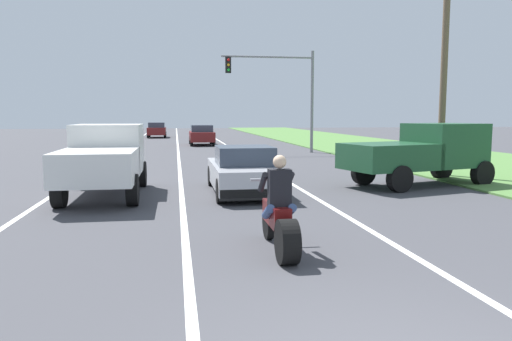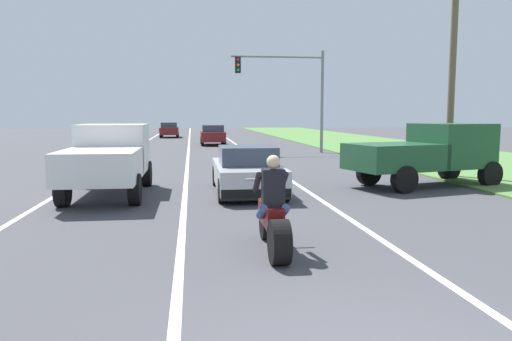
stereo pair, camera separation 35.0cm
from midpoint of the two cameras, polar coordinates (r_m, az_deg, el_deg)
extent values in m
cube|color=white|center=(23.90, -16.20, 0.82)|extent=(0.14, 120.00, 0.01)
cube|color=white|center=(23.89, 1.13, 1.07)|extent=(0.14, 120.00, 0.01)
cube|color=white|center=(23.62, -7.54, 0.96)|extent=(0.14, 120.00, 0.01)
cube|color=#517F3D|center=(27.30, 22.64, 1.31)|extent=(10.00, 120.00, 0.06)
cylinder|color=black|center=(7.51, 4.09, -8.29)|extent=(0.28, 0.69, 0.69)
cylinder|color=black|center=(9.00, 2.11, -6.01)|extent=(0.12, 0.63, 0.63)
cube|color=#590F0F|center=(8.24, 2.96, -5.07)|extent=(0.28, 1.10, 0.36)
cylinder|color=#B2B2B7|center=(8.85, 2.20, -3.80)|extent=(0.08, 0.36, 0.73)
cylinder|color=#A5A5AA|center=(8.77, 2.24, -1.06)|extent=(0.70, 0.05, 0.05)
cube|color=black|center=(7.94, 3.28, -2.01)|extent=(0.36, 0.24, 0.60)
sphere|color=beige|center=(7.89, 3.30, 1.01)|extent=(0.22, 0.22, 0.22)
cylinder|color=#384C7A|center=(8.00, 1.95, -4.84)|extent=(0.14, 0.47, 0.32)
cylinder|color=black|center=(8.18, 1.37, -1.39)|extent=(0.10, 0.51, 0.40)
cylinder|color=#384C7A|center=(8.07, 4.48, -4.76)|extent=(0.14, 0.47, 0.32)
cylinder|color=black|center=(8.26, 4.39, -1.33)|extent=(0.10, 0.51, 0.40)
cube|color=#B7B7BC|center=(14.25, -0.36, -0.49)|extent=(1.80, 4.30, 0.64)
cube|color=#333D4C|center=(13.99, -0.26, 1.77)|extent=(1.56, 1.70, 0.52)
cube|color=black|center=(12.27, 0.82, -2.76)|extent=(1.76, 0.20, 0.28)
cylinder|color=black|center=(15.78, -3.97, -0.59)|extent=(0.24, 0.64, 0.64)
cylinder|color=black|center=(15.96, 1.77, -0.49)|extent=(0.24, 0.64, 0.64)
cylinder|color=black|center=(12.62, -3.07, -2.36)|extent=(0.24, 0.64, 0.64)
cylinder|color=black|center=(12.84, 4.07, -2.22)|extent=(0.24, 0.64, 0.64)
cube|color=silver|center=(15.16, -15.55, 2.55)|extent=(1.90, 2.10, 1.40)
cube|color=#333D4C|center=(15.49, -15.41, 4.05)|extent=(1.67, 0.29, 0.57)
cube|color=silver|center=(12.97, -16.89, 0.54)|extent=(1.90, 2.70, 0.80)
cylinder|color=black|center=(16.17, -18.12, -0.44)|extent=(0.28, 0.80, 0.80)
cylinder|color=black|center=(15.94, -11.96, -0.35)|extent=(0.28, 0.80, 0.80)
cylinder|color=black|center=(12.92, -20.83, -2.22)|extent=(0.28, 0.80, 0.80)
cylinder|color=black|center=(12.63, -13.12, -2.15)|extent=(0.28, 0.80, 0.80)
cube|color=#1E4C2D|center=(17.16, 22.28, 2.73)|extent=(2.52, 2.38, 1.40)
cube|color=#333D4C|center=(17.40, 23.16, 4.01)|extent=(0.71, 1.69, 0.57)
cube|color=#1E4C2D|center=(15.69, 16.38, 1.54)|extent=(3.10, 2.53, 0.80)
cylinder|color=black|center=(18.41, 22.03, 0.22)|extent=(0.85, 0.48, 0.80)
cylinder|color=black|center=(17.22, 26.08, -0.37)|extent=(0.85, 0.48, 0.80)
cylinder|color=black|center=(16.25, 13.57, -0.27)|extent=(0.85, 0.48, 0.80)
cylinder|color=black|center=(14.89, 17.50, -0.99)|extent=(0.85, 0.48, 0.80)
cylinder|color=gray|center=(29.65, 8.01, 7.86)|extent=(0.18, 0.18, 6.00)
cylinder|color=gray|center=(29.24, 2.85, 13.05)|extent=(5.40, 0.12, 0.12)
cube|color=black|center=(28.86, -1.76, 12.14)|extent=(0.32, 0.24, 0.90)
sphere|color=red|center=(28.75, -1.74, 12.72)|extent=(0.16, 0.16, 0.16)
sphere|color=orange|center=(28.72, -1.74, 12.16)|extent=(0.16, 0.16, 0.16)
sphere|color=green|center=(28.70, -1.73, 11.61)|extent=(0.16, 0.16, 0.16)
cylinder|color=brown|center=(19.23, 22.34, 10.83)|extent=(0.24, 0.24, 7.75)
cube|color=maroon|center=(37.02, -4.79, 3.98)|extent=(1.76, 4.00, 0.70)
cube|color=#333D4C|center=(36.80, -4.78, 4.90)|extent=(1.56, 2.00, 0.50)
cylinder|color=black|center=(38.40, -6.08, 3.53)|extent=(0.20, 0.60, 0.60)
cylinder|color=black|center=(38.48, -3.69, 3.56)|extent=(0.20, 0.60, 0.60)
cylinder|color=black|center=(35.61, -5.96, 3.30)|extent=(0.20, 0.60, 0.60)
cylinder|color=black|center=(35.69, -3.39, 3.33)|extent=(0.20, 0.60, 0.60)
cube|color=maroon|center=(49.99, -9.83, 4.56)|extent=(1.76, 4.00, 0.70)
cube|color=#333D4C|center=(49.78, -9.85, 5.24)|extent=(1.56, 2.00, 0.50)
cylinder|color=black|center=(51.44, -10.65, 4.20)|extent=(0.20, 0.60, 0.60)
cylinder|color=black|center=(51.38, -8.86, 4.23)|extent=(0.20, 0.60, 0.60)
cylinder|color=black|center=(48.65, -10.83, 4.07)|extent=(0.20, 0.60, 0.60)
cylinder|color=black|center=(48.58, -8.94, 4.10)|extent=(0.20, 0.60, 0.60)
camera|label=1|loc=(0.18, -89.10, 0.10)|focal=34.45mm
camera|label=2|loc=(0.18, 90.90, -0.10)|focal=34.45mm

